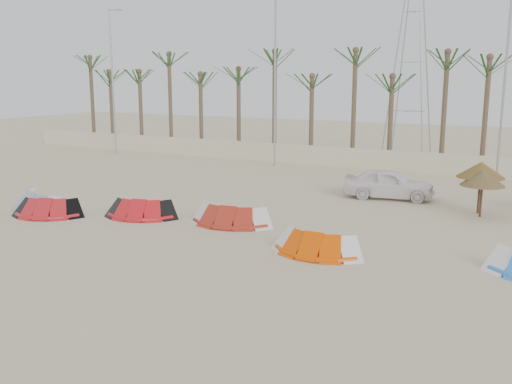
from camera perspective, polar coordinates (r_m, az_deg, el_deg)
The scene contains 15 objects.
ground at distance 19.05m, azimuth -8.55°, elevation -7.03°, with size 120.00×120.00×0.00m, color #C5BA8C.
boundary_wall at distance 38.41m, azimuth 11.28°, elevation 3.26°, with size 60.00×0.30×1.30m, color beige.
palm_line at distance 39.30m, azimuth 13.21°, elevation 11.84°, with size 52.00×4.00×7.70m.
lamp_a at distance 46.22m, azimuth -14.12°, elevation 10.87°, with size 1.25×0.14×11.00m.
lamp_b at distance 38.34m, azimuth 1.97°, elevation 11.14°, with size 1.25×0.14×11.00m.
lamp_c at distance 34.57m, azimuth 23.67°, elevation 10.16°, with size 1.25×0.14×11.00m.
pylon at distance 43.99m, azimuth 14.76°, elevation 3.27°, with size 3.00×3.00×14.00m, color #A5A8AD, non-canonical shape.
kite_grey at distance 28.11m, azimuth -20.49°, elevation -0.71°, with size 3.84×2.37×0.90m.
kite_red_left at distance 26.55m, azimuth -19.67°, elevation -1.35°, with size 3.44×2.45×0.90m.
kite_red_mid at distance 25.25m, azimuth -11.03°, elevation -1.51°, with size 3.43×2.30×0.90m.
kite_red_right at distance 23.64m, azimuth -2.22°, elevation -2.19°, with size 3.57×1.92×0.90m.
kite_orange at distance 19.88m, azimuth 6.34°, elevation -4.91°, with size 3.21×1.60×0.90m.
parasol_left at distance 26.36m, azimuth 21.73°, elevation 1.32°, with size 1.90×1.90×2.08m.
parasol_mid at distance 26.98m, azimuth 21.57°, elevation 2.07°, with size 2.10×2.10×2.32m.
car at distance 29.20m, azimuth 13.15°, elevation 0.82°, with size 1.77×4.40×1.50m, color white.
Camera 1 is at (10.85, -14.45, 6.02)m, focal length 40.00 mm.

